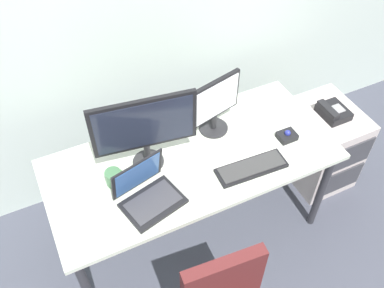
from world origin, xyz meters
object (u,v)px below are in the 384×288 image
(monitor_main, at_px, (145,128))
(keyboard, at_px, (251,168))
(laptop, at_px, (147,193))
(coffee_mug, at_px, (114,177))
(file_cabinet, at_px, (321,145))
(desk_phone, at_px, (333,112))
(trackball_mouse, at_px, (287,136))
(paper_notepad, at_px, (277,106))
(monitor_side, at_px, (215,104))

(monitor_main, bearing_deg, keyboard, -30.63)
(monitor_main, height_order, keyboard, monitor_main)
(monitor_main, height_order, laptop, monitor_main)
(laptop, xyz_separation_m, coffee_mug, (-0.12, 0.18, -0.01))
(file_cabinet, bearing_deg, desk_phone, -116.78)
(monitor_main, xyz_separation_m, trackball_mouse, (0.83, -0.18, -0.26))
(desk_phone, xyz_separation_m, monitor_main, (-1.31, 0.05, 0.37))
(trackball_mouse, bearing_deg, desk_phone, 15.48)
(monitor_main, distance_m, paper_notepad, 0.97)
(laptop, height_order, trackball_mouse, laptop)
(desk_phone, xyz_separation_m, monitor_side, (-0.84, 0.13, 0.29))
(trackball_mouse, height_order, paper_notepad, trackball_mouse)
(file_cabinet, distance_m, keyboard, 0.96)
(monitor_main, xyz_separation_m, coffee_mug, (-0.22, -0.06, -0.23))
(monitor_side, distance_m, trackball_mouse, 0.48)
(file_cabinet, xyz_separation_m, monitor_side, (-0.85, 0.11, 0.64))
(paper_notepad, bearing_deg, file_cabinet, -16.74)
(trackball_mouse, bearing_deg, keyboard, -159.92)
(trackball_mouse, bearing_deg, paper_notepad, 68.62)
(desk_phone, bearing_deg, monitor_main, 177.82)
(paper_notepad, bearing_deg, laptop, -162.69)
(desk_phone, xyz_separation_m, laptop, (-1.41, -0.19, 0.14))
(coffee_mug, bearing_deg, keyboard, -18.42)
(monitor_main, xyz_separation_m, paper_notepad, (0.93, 0.08, -0.28))
(desk_phone, bearing_deg, coffee_mug, -179.70)
(file_cabinet, xyz_separation_m, paper_notepad, (-0.39, 0.12, 0.44))
(monitor_side, bearing_deg, trackball_mouse, -36.28)
(file_cabinet, height_order, trackball_mouse, trackball_mouse)
(monitor_main, relative_size, laptop, 1.56)
(monitor_main, xyz_separation_m, monitor_side, (0.47, 0.08, -0.08))
(coffee_mug, bearing_deg, trackball_mouse, -6.85)
(monitor_main, bearing_deg, trackball_mouse, -12.53)
(monitor_side, xyz_separation_m, trackball_mouse, (0.36, -0.26, -0.18))
(monitor_side, bearing_deg, laptop, -150.46)
(coffee_mug, bearing_deg, monitor_side, 11.45)
(laptop, distance_m, paper_notepad, 1.08)
(file_cabinet, height_order, monitor_main, monitor_main)
(coffee_mug, xyz_separation_m, paper_notepad, (1.15, 0.14, -0.04))
(laptop, bearing_deg, monitor_side, 29.54)
(desk_phone, height_order, monitor_side, monitor_side)
(file_cabinet, xyz_separation_m, desk_phone, (-0.01, -0.02, 0.35))
(file_cabinet, bearing_deg, trackball_mouse, -163.00)
(monitor_main, relative_size, monitor_side, 1.52)
(keyboard, distance_m, paper_notepad, 0.57)
(file_cabinet, xyz_separation_m, coffee_mug, (-1.54, -0.02, 0.48))
(desk_phone, xyz_separation_m, paper_notepad, (-0.38, 0.13, 0.09))
(file_cabinet, relative_size, laptop, 1.73)
(monitor_main, bearing_deg, desk_phone, -2.18)
(desk_phone, xyz_separation_m, trackball_mouse, (-0.48, -0.13, 0.11))
(monitor_side, relative_size, trackball_mouse, 3.40)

